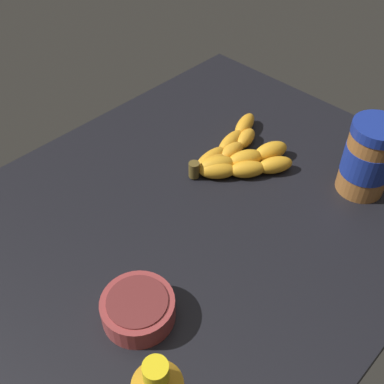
% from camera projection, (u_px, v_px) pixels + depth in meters
% --- Properties ---
extents(ground_plane, '(0.93, 0.69, 0.04)m').
position_uv_depth(ground_plane, '(186.00, 230.00, 0.79)').
color(ground_plane, black).
extents(banana_bunch, '(0.22, 0.18, 0.03)m').
position_uv_depth(banana_bunch, '(237.00, 155.00, 0.87)').
color(banana_bunch, orange).
rests_on(banana_bunch, ground_plane).
extents(peanut_butter_jar, '(0.08, 0.08, 0.14)m').
position_uv_depth(peanut_butter_jar, '(368.00, 158.00, 0.79)').
color(peanut_butter_jar, '#9E602D').
rests_on(peanut_butter_jar, ground_plane).
extents(small_bowl, '(0.10, 0.10, 0.04)m').
position_uv_depth(small_bowl, '(138.00, 308.00, 0.63)').
color(small_bowl, '#993838').
rests_on(small_bowl, ground_plane).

